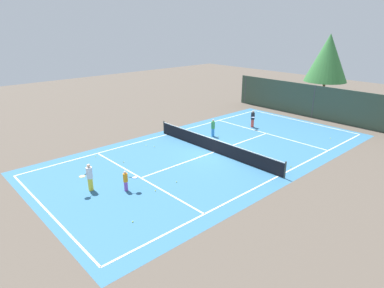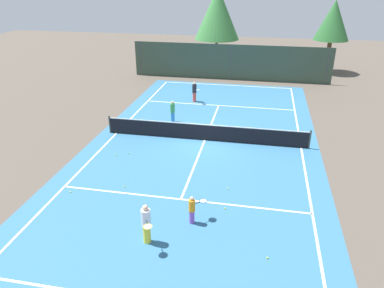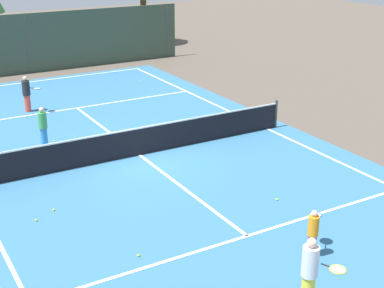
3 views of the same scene
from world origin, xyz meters
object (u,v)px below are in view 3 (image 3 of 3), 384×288
at_px(player_1, 27,93).
at_px(tennis_ball_7, 25,117).
at_px(tennis_ball_11, 185,144).
at_px(player_0, 43,126).
at_px(tennis_ball_4, 54,141).
at_px(tennis_ball_8, 138,255).
at_px(tennis_ball_12, 54,210).
at_px(player_3, 310,272).
at_px(tennis_ball_5, 315,222).
at_px(tennis_ball_9, 277,199).
at_px(tennis_ball_2, 140,82).
at_px(tennis_ball_10, 31,168).
at_px(tennis_ball_0, 36,220).
at_px(tennis_ball_3, 237,117).
at_px(player_2, 313,232).

distance_m(player_1, tennis_ball_7, 1.17).
bearing_deg(player_1, tennis_ball_11, -60.95).
height_order(player_0, tennis_ball_4, player_0).
height_order(tennis_ball_8, tennis_ball_12, same).
relative_size(player_3, tennis_ball_7, 24.22).
bearing_deg(tennis_ball_7, player_1, 66.74).
distance_m(tennis_ball_5, tennis_ball_9, 1.58).
bearing_deg(tennis_ball_11, player_0, 151.44).
xyz_separation_m(tennis_ball_2, tennis_ball_10, (-7.89, -8.49, 0.00)).
bearing_deg(player_3, tennis_ball_0, 120.63).
height_order(player_3, tennis_ball_8, player_3).
relative_size(tennis_ball_4, tennis_ball_9, 1.00).
xyz_separation_m(player_3, tennis_ball_3, (5.86, 11.11, -0.79)).
distance_m(tennis_ball_5, tennis_ball_11, 6.85).
xyz_separation_m(player_0, tennis_ball_5, (4.51, -9.26, -0.71)).
xyz_separation_m(player_0, player_2, (3.36, -10.40, -0.11)).
xyz_separation_m(player_2, tennis_ball_0, (-5.19, 4.95, -0.60)).
bearing_deg(tennis_ball_7, tennis_ball_12, -99.77).
height_order(player_0, tennis_ball_10, player_0).
distance_m(player_1, tennis_ball_11, 7.91).
distance_m(tennis_ball_2, tennis_ball_12, 14.28).
bearing_deg(tennis_ball_7, player_2, -77.54).
distance_m(player_2, tennis_ball_3, 10.64).
xyz_separation_m(player_3, tennis_ball_5, (2.54, 2.60, -0.79)).
xyz_separation_m(player_0, tennis_ball_2, (6.90, 6.62, -0.71)).
height_order(tennis_ball_0, tennis_ball_9, same).
distance_m(player_0, tennis_ball_10, 2.22).
distance_m(tennis_ball_8, tennis_ball_11, 7.58).
height_order(player_1, tennis_ball_0, player_1).
bearing_deg(tennis_ball_2, player_1, -161.14).
xyz_separation_m(tennis_ball_8, tennis_ball_12, (-1.03, 3.30, 0.00)).
bearing_deg(tennis_ball_3, tennis_ball_2, 97.16).
bearing_deg(tennis_ball_9, tennis_ball_11, 90.53).
xyz_separation_m(tennis_ball_3, tennis_ball_9, (-3.35, -6.93, 0.00)).
bearing_deg(tennis_ball_8, tennis_ball_7, 87.72).
bearing_deg(tennis_ball_10, player_1, 75.85).
height_order(tennis_ball_7, tennis_ball_8, same).
bearing_deg(tennis_ball_8, tennis_ball_11, 52.13).
height_order(player_1, tennis_ball_12, player_1).
bearing_deg(tennis_ball_10, player_3, -73.52).
relative_size(tennis_ball_4, tennis_ball_12, 1.00).
distance_m(player_0, player_2, 10.93).
bearing_deg(player_1, player_2, -79.50).
bearing_deg(tennis_ball_8, tennis_ball_12, 107.33).
height_order(player_2, tennis_ball_9, player_2).
bearing_deg(player_3, tennis_ball_8, 122.31).
bearing_deg(tennis_ball_0, tennis_ball_11, 25.83).
relative_size(player_1, tennis_ball_7, 23.34).
distance_m(tennis_ball_8, tennis_ball_10, 6.58).
relative_size(player_2, player_3, 0.75).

